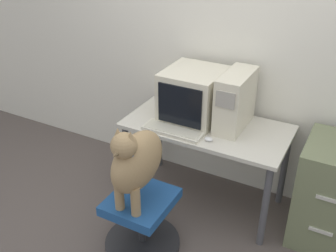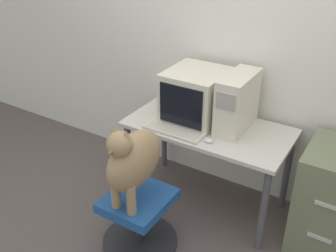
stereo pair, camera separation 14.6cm
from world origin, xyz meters
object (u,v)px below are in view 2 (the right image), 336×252
(crt_monitor, at_px, (196,95))
(office_chair, at_px, (139,220))
(keyboard, at_px, (174,131))
(filing_cabinet, at_px, (332,200))
(pc_tower, at_px, (237,102))
(dog, at_px, (133,160))

(crt_monitor, height_order, office_chair, crt_monitor)
(keyboard, xyz_separation_m, office_chair, (-0.00, -0.47, -0.51))
(office_chair, bearing_deg, keyboard, 89.92)
(office_chair, distance_m, filing_cabinet, 1.36)
(crt_monitor, bearing_deg, filing_cabinet, -1.24)
(pc_tower, distance_m, dog, 0.90)
(keyboard, distance_m, filing_cabinet, 1.21)
(crt_monitor, xyz_separation_m, dog, (-0.02, -0.79, -0.15))
(pc_tower, xyz_separation_m, keyboard, (-0.36, -0.30, -0.20))
(office_chair, bearing_deg, filing_cabinet, 32.77)
(crt_monitor, distance_m, dog, 0.80)
(pc_tower, relative_size, keyboard, 0.98)
(dog, height_order, filing_cabinet, dog)
(crt_monitor, distance_m, filing_cabinet, 1.22)
(crt_monitor, bearing_deg, dog, -91.74)
(office_chair, bearing_deg, pc_tower, 65.11)
(dog, xyz_separation_m, filing_cabinet, (1.13, 0.76, -0.37))
(crt_monitor, xyz_separation_m, filing_cabinet, (1.11, -0.02, -0.52))
(keyboard, distance_m, dog, 0.50)
(keyboard, bearing_deg, pc_tower, 40.35)
(keyboard, relative_size, filing_cabinet, 0.59)
(crt_monitor, relative_size, filing_cabinet, 0.60)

